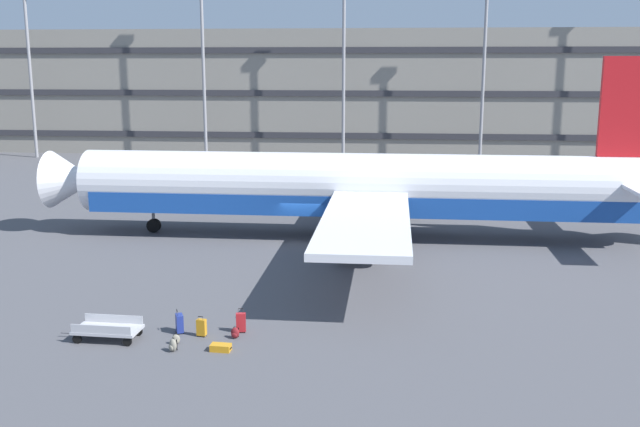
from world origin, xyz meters
The scene contains 15 objects.
ground_plane centered at (0.00, 0.00, 0.00)m, with size 600.00×600.00×0.00m, color #4C4C51.
terminal_structure centered at (0.00, 49.85, 7.46)m, with size 124.15×14.91×14.92m.
airliner centered at (3.72, 1.57, 3.21)m, with size 41.34×33.30×11.30m.
light_mast_far_left centered at (-36.02, 38.25, 11.15)m, with size 1.80×0.50×19.00m.
light_mast_left centered at (-15.55, 38.25, 14.20)m, with size 1.80×0.50×24.93m.
light_mast_center_left centered at (0.35, 38.25, 12.93)m, with size 1.80×0.50×22.46m.
light_mast_center_right centered at (15.69, 38.25, 12.26)m, with size 1.80×0.50×21.17m.
suitcase_black centered at (-2.19, -16.05, 0.39)m, with size 0.41×0.29×0.87m.
suitcase_large centered at (-3.19, -15.74, 0.42)m, with size 0.45×0.55×0.99m.
suitcase_teal centered at (-1.08, -17.47, 0.13)m, with size 0.83×0.49×0.27m.
suitcase_silver centered at (-0.68, -15.48, 0.44)m, with size 0.42×0.26×1.02m.
backpack_laid_flat centered at (-2.89, -17.71, 0.25)m, with size 0.42×0.40×0.57m.
backpack_red centered at (-2.98, -16.99, 0.20)m, with size 0.36×0.28×0.46m.
backpack_purple centered at (-0.79, -16.15, 0.22)m, with size 0.39×0.33×0.51m.
baggage_cart centered at (-5.85, -16.73, 0.43)m, with size 3.33×1.42×0.82m.
Camera 1 is at (5.09, -43.00, 10.83)m, focal length 40.31 mm.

